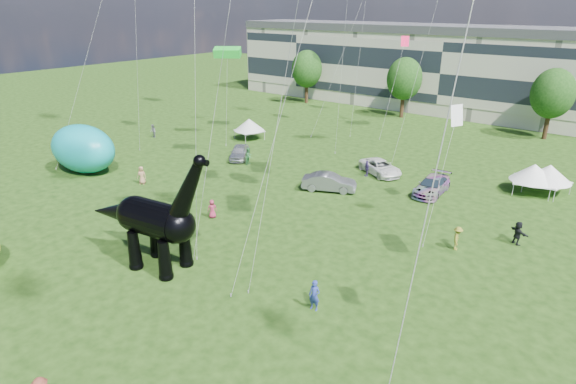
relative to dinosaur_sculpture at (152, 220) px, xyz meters
The scene contains 15 objects.
ground 6.23m from the dinosaur_sculpture, 23.06° to the right, with size 220.00×220.00×0.00m, color #16330C.
terrace_row 60.07m from the dinosaur_sculpture, 92.98° to the left, with size 78.00×11.00×12.00m, color beige.
tree_far_left 56.86m from the dinosaur_sculpture, 116.26° to the left, with size 5.20×5.20×9.44m.
tree_mid_left 51.51m from the dinosaur_sculpture, 97.96° to the left, with size 5.20×5.20×9.44m.
tree_mid_right 52.61m from the dinosaur_sculpture, 75.81° to the left, with size 5.20×5.20×9.44m.
dinosaur_sculpture is the anchor object (origin of this frame).
car_silver 23.73m from the dinosaur_sculpture, 120.27° to the left, with size 1.82×4.52×1.54m, color silver.
car_grey 18.71m from the dinosaur_sculpture, 85.57° to the left, with size 1.74×5.00×1.65m, color slate.
car_white 25.91m from the dinosaur_sculpture, 83.48° to the left, with size 2.39×5.19×1.44m, color white.
car_dark 25.54m from the dinosaur_sculpture, 68.69° to the left, with size 2.20×5.42×1.57m, color #595960.
gazebo_near 33.76m from the dinosaur_sculpture, 61.13° to the left, with size 4.79×4.79×2.79m.
gazebo_far 34.93m from the dinosaur_sculpture, 60.09° to the left, with size 4.87×4.87×2.76m.
gazebo_left 31.98m from the dinosaur_sculpture, 121.50° to the left, with size 4.73×4.73×2.65m.
inflatable_teal 22.60m from the dinosaur_sculpture, 160.97° to the left, with size 7.85×4.90×4.90m, color #0EA0AB.
visitors 11.51m from the dinosaur_sculpture, 81.80° to the left, with size 46.45×36.10×1.87m.
Camera 1 is at (19.55, -14.50, 16.36)m, focal length 30.00 mm.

